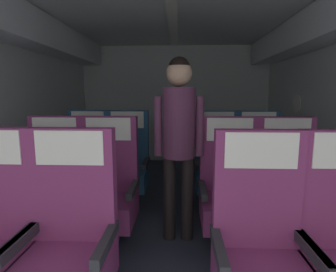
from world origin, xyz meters
The scene contains 13 objects.
ground centered at (0.00, 2.62, -0.01)m, with size 3.83×5.63×0.02m, color #2D3342.
fuselage_shell centered at (0.00, 2.88, 1.65)m, with size 3.71×5.28×2.28m.
seat_a_left_aisle centered at (-0.54, 1.36, 0.46)m, with size 0.53×0.48×1.12m.
seat_a_right_window centered at (0.54, 1.34, 0.46)m, with size 0.53×0.48×1.12m.
seat_b_left_window centered at (-1.02, 2.21, 0.46)m, with size 0.53×0.48×1.12m.
seat_b_left_aisle centered at (-0.53, 2.21, 0.46)m, with size 0.53×0.48×1.12m.
seat_b_right_aisle centered at (1.03, 2.23, 0.46)m, with size 0.53×0.48×1.12m.
seat_b_right_window centered at (0.53, 2.22, 0.46)m, with size 0.53×0.48×1.12m.
seat_c_left_window centered at (-1.03, 3.09, 0.46)m, with size 0.53×0.48×1.12m.
seat_c_left_aisle centered at (-0.54, 3.08, 0.46)m, with size 0.53×0.48×1.12m.
seat_c_right_aisle centered at (1.02, 3.07, 0.46)m, with size 0.53×0.48×1.12m.
seat_c_right_window centered at (0.54, 3.08, 0.46)m, with size 0.53×0.48×1.12m.
flight_attendant centered at (0.09, 2.28, 1.00)m, with size 0.43×0.28×1.62m.
Camera 1 is at (0.10, -0.03, 1.31)m, focal length 28.74 mm.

